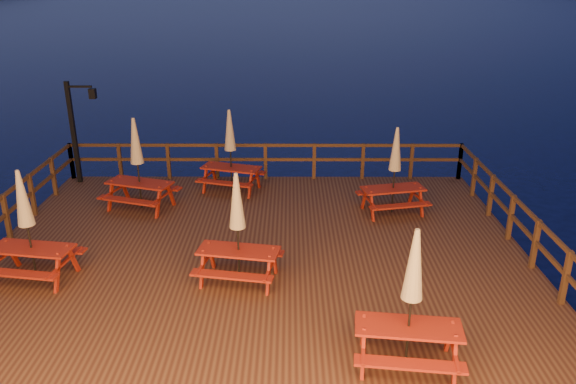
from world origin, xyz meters
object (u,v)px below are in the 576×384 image
object	(u,v)px
lamp_post	(78,123)
picnic_table_1	(27,224)
picnic_table_2	(395,169)
picnic_table_0	(137,162)

from	to	relation	value
lamp_post	picnic_table_1	size ratio (longest dim) A/B	1.28
lamp_post	picnic_table_1	bearing A→B (deg)	-80.58
picnic_table_1	picnic_table_2	world-z (taller)	picnic_table_1
picnic_table_1	picnic_table_2	xyz separation A→B (m)	(7.83, 3.43, -0.03)
picnic_table_1	picnic_table_2	bearing A→B (deg)	32.64
lamp_post	picnic_table_0	xyz separation A→B (m)	(2.19, -2.02, -0.53)
picnic_table_0	picnic_table_1	size ratio (longest dim) A/B	1.05
picnic_table_0	lamp_post	bearing A→B (deg)	155.48
picnic_table_0	picnic_table_1	xyz separation A→B (m)	(-1.24, -3.71, -0.06)
lamp_post	picnic_table_1	xyz separation A→B (m)	(0.95, -5.73, -0.58)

